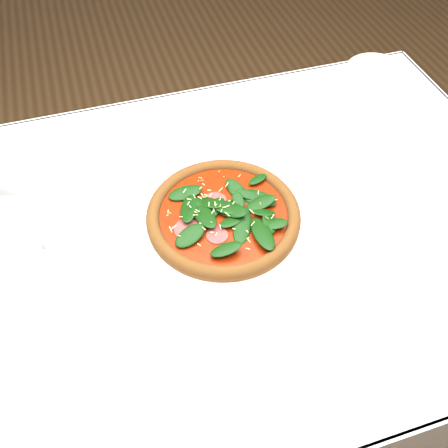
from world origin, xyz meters
name	(u,v)px	position (x,y,z in m)	size (l,w,h in m)	color
ground	(218,394)	(0.00, 0.00, 0.00)	(6.00, 6.00, 0.00)	brown
dining_table	(215,263)	(0.00, 0.00, 0.65)	(1.21, 0.81, 0.75)	white
plate	(223,220)	(0.02, 0.01, 0.76)	(0.31, 0.31, 0.01)	white
pizza	(223,214)	(0.02, 0.01, 0.77)	(0.27, 0.27, 0.03)	brown
wine_glass	(17,183)	(-0.28, 0.04, 0.91)	(0.09, 0.09, 0.22)	silver
saucer_far	(376,70)	(0.50, 0.34, 0.76)	(0.14, 0.14, 0.01)	white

